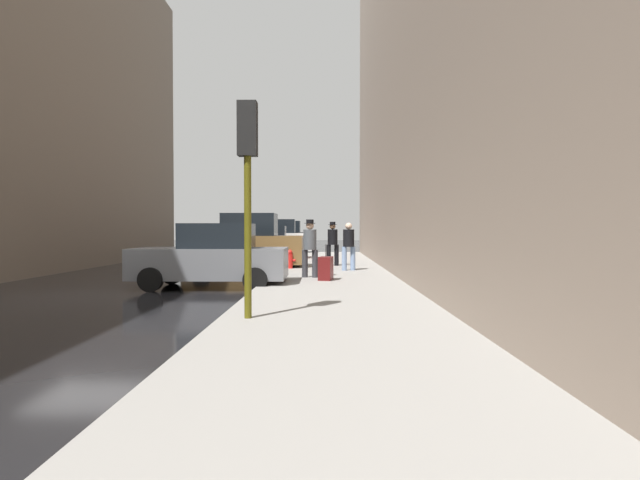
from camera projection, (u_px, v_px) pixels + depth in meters
name	position (u px, v px, depth m)	size (l,w,h in m)	color
ground_plane	(89.00, 296.00, 12.20)	(120.00, 120.00, 0.00)	black
sidewalk	(334.00, 293.00, 12.14)	(4.00, 40.00, 0.15)	gray
parked_gray_coupe	(212.00, 257.00, 13.86)	(4.21, 2.07, 1.79)	slate
parked_bronze_suv	(246.00, 244.00, 19.74)	(4.60, 2.06, 2.25)	brown
parked_red_hatchback	(264.00, 244.00, 25.62)	(4.24, 2.13, 1.79)	#B2191E
parked_white_van	(277.00, 238.00, 32.08)	(4.64, 2.14, 2.25)	silver
parked_black_suv	(285.00, 237.00, 38.60)	(4.62, 2.10, 2.25)	black
fire_hydrant	(290.00, 259.00, 18.79)	(0.42, 0.22, 0.70)	red
traffic_light	(248.00, 162.00, 8.28)	(0.32, 0.32, 3.60)	#514C0F
pedestrian_with_beanie	(310.00, 245.00, 15.28)	(0.53, 0.48, 1.78)	#333338
pedestrian_in_jeans	(349.00, 244.00, 17.87)	(0.53, 0.48, 1.71)	#728CB2
pedestrian_with_fedora	(333.00, 241.00, 20.17)	(0.51, 0.42, 1.78)	black
rolling_suitcase	(326.00, 268.00, 14.50)	(0.46, 0.62, 1.04)	#591414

